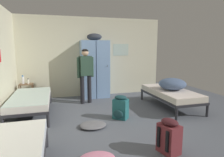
{
  "coord_description": "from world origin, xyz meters",
  "views": [
    {
      "loc": [
        -1.17,
        -3.8,
        1.63
      ],
      "look_at": [
        0.0,
        0.27,
        0.95
      ],
      "focal_mm": 31.11,
      "sensor_mm": 36.0,
      "label": 1
    }
  ],
  "objects_px": {
    "shelf_unit": "(27,91)",
    "backpack_maroon": "(169,137)",
    "bed_right": "(170,93)",
    "locker_bank": "(95,68)",
    "clothes_pile_grey": "(93,125)",
    "bedding_heap": "(172,84)",
    "lotion_bottle": "(28,81)",
    "person_traveler": "(85,71)",
    "backpack_teal": "(120,108)",
    "bed_left_rear": "(31,100)",
    "water_bottle": "(23,80)"
  },
  "relations": [
    {
      "from": "bed_right",
      "to": "backpack_maroon",
      "type": "relative_size",
      "value": 3.45
    },
    {
      "from": "shelf_unit",
      "to": "backpack_maroon",
      "type": "bearing_deg",
      "value": -55.19
    },
    {
      "from": "lotion_bottle",
      "to": "backpack_maroon",
      "type": "height_order",
      "value": "lotion_bottle"
    },
    {
      "from": "clothes_pile_grey",
      "to": "person_traveler",
      "type": "bearing_deg",
      "value": 85.8
    },
    {
      "from": "bedding_heap",
      "to": "lotion_bottle",
      "type": "bearing_deg",
      "value": 158.07
    },
    {
      "from": "locker_bank",
      "to": "shelf_unit",
      "type": "bearing_deg",
      "value": -177.55
    },
    {
      "from": "shelf_unit",
      "to": "clothes_pile_grey",
      "type": "height_order",
      "value": "shelf_unit"
    },
    {
      "from": "bedding_heap",
      "to": "water_bottle",
      "type": "height_order",
      "value": "water_bottle"
    },
    {
      "from": "clothes_pile_grey",
      "to": "backpack_maroon",
      "type": "bearing_deg",
      "value": -53.24
    },
    {
      "from": "bed_left_rear",
      "to": "water_bottle",
      "type": "relative_size",
      "value": 7.47
    },
    {
      "from": "water_bottle",
      "to": "clothes_pile_grey",
      "type": "bearing_deg",
      "value": -55.2
    },
    {
      "from": "bedding_heap",
      "to": "clothes_pile_grey",
      "type": "bearing_deg",
      "value": -162.13
    },
    {
      "from": "person_traveler",
      "to": "backpack_maroon",
      "type": "height_order",
      "value": "person_traveler"
    },
    {
      "from": "backpack_teal",
      "to": "clothes_pile_grey",
      "type": "bearing_deg",
      "value": -156.74
    },
    {
      "from": "bed_left_rear",
      "to": "bedding_heap",
      "type": "bearing_deg",
      "value": -6.29
    },
    {
      "from": "shelf_unit",
      "to": "bedding_heap",
      "type": "distance_m",
      "value": 4.21
    },
    {
      "from": "backpack_teal",
      "to": "bedding_heap",
      "type": "bearing_deg",
      "value": 15.45
    },
    {
      "from": "bedding_heap",
      "to": "backpack_teal",
      "type": "relative_size",
      "value": 1.32
    },
    {
      "from": "backpack_teal",
      "to": "backpack_maroon",
      "type": "relative_size",
      "value": 1.0
    },
    {
      "from": "person_traveler",
      "to": "water_bottle",
      "type": "xyz_separation_m",
      "value": [
        -1.77,
        0.55,
        -0.27
      ]
    },
    {
      "from": "backpack_maroon",
      "to": "person_traveler",
      "type": "bearing_deg",
      "value": 105.08
    },
    {
      "from": "water_bottle",
      "to": "bed_right",
      "type": "bearing_deg",
      "value": -21.84
    },
    {
      "from": "bedding_heap",
      "to": "person_traveler",
      "type": "height_order",
      "value": "person_traveler"
    },
    {
      "from": "bed_right",
      "to": "backpack_maroon",
      "type": "height_order",
      "value": "backpack_maroon"
    },
    {
      "from": "bed_right",
      "to": "lotion_bottle",
      "type": "relative_size",
      "value": 11.33
    },
    {
      "from": "person_traveler",
      "to": "backpack_teal",
      "type": "distance_m",
      "value": 1.75
    },
    {
      "from": "person_traveler",
      "to": "clothes_pile_grey",
      "type": "relative_size",
      "value": 2.87
    },
    {
      "from": "locker_bank",
      "to": "shelf_unit",
      "type": "xyz_separation_m",
      "value": [
        -2.08,
        -0.09,
        -0.62
      ]
    },
    {
      "from": "locker_bank",
      "to": "backpack_maroon",
      "type": "distance_m",
      "value": 3.81
    },
    {
      "from": "bed_left_rear",
      "to": "water_bottle",
      "type": "bearing_deg",
      "value": 105.4
    },
    {
      "from": "bed_left_rear",
      "to": "locker_bank",
      "type": "bearing_deg",
      "value": 34.63
    },
    {
      "from": "bed_right",
      "to": "backpack_maroon",
      "type": "xyz_separation_m",
      "value": [
        -1.34,
        -2.07,
        -0.12
      ]
    },
    {
      "from": "shelf_unit",
      "to": "water_bottle",
      "type": "xyz_separation_m",
      "value": [
        -0.08,
        0.02,
        0.34
      ]
    },
    {
      "from": "bed_left_rear",
      "to": "clothes_pile_grey",
      "type": "height_order",
      "value": "bed_left_rear"
    },
    {
      "from": "lotion_bottle",
      "to": "clothes_pile_grey",
      "type": "height_order",
      "value": "lotion_bottle"
    },
    {
      "from": "locker_bank",
      "to": "person_traveler",
      "type": "distance_m",
      "value": 0.74
    },
    {
      "from": "bedding_heap",
      "to": "bed_right",
      "type": "bearing_deg",
      "value": 149.27
    },
    {
      "from": "bedding_heap",
      "to": "person_traveler",
      "type": "bearing_deg",
      "value": 154.56
    },
    {
      "from": "person_traveler",
      "to": "clothes_pile_grey",
      "type": "distance_m",
      "value": 2.03
    },
    {
      "from": "person_traveler",
      "to": "backpack_maroon",
      "type": "relative_size",
      "value": 2.88
    },
    {
      "from": "bed_right",
      "to": "bedding_heap",
      "type": "distance_m",
      "value": 0.27
    },
    {
      "from": "shelf_unit",
      "to": "bedding_heap",
      "type": "xyz_separation_m",
      "value": [
        3.9,
        -1.58,
        0.3
      ]
    },
    {
      "from": "locker_bank",
      "to": "bed_right",
      "type": "height_order",
      "value": "locker_bank"
    },
    {
      "from": "shelf_unit",
      "to": "backpack_maroon",
      "type": "height_order",
      "value": "shelf_unit"
    },
    {
      "from": "bed_left_rear",
      "to": "person_traveler",
      "type": "relative_size",
      "value": 1.2
    },
    {
      "from": "bed_right",
      "to": "backpack_maroon",
      "type": "distance_m",
      "value": 2.47
    },
    {
      "from": "lotion_bottle",
      "to": "person_traveler",
      "type": "bearing_deg",
      "value": -16.85
    },
    {
      "from": "locker_bank",
      "to": "bed_right",
      "type": "xyz_separation_m",
      "value": [
        1.78,
        -1.65,
        -0.59
      ]
    },
    {
      "from": "bed_right",
      "to": "lotion_bottle",
      "type": "bearing_deg",
      "value": 158.16
    },
    {
      "from": "bed_right",
      "to": "bed_left_rear",
      "type": "xyz_separation_m",
      "value": [
        -3.61,
        0.38,
        0.0
      ]
    }
  ]
}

